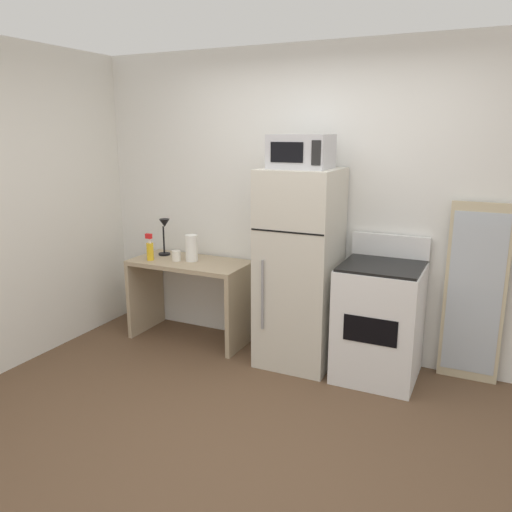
{
  "coord_description": "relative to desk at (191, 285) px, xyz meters",
  "views": [
    {
      "loc": [
        1.33,
        -2.46,
        1.91
      ],
      "look_at": [
        -0.36,
        1.1,
        0.94
      ],
      "focal_mm": 35.85,
      "sensor_mm": 36.0,
      "label": 1
    }
  ],
  "objects": [
    {
      "name": "desk_lamp",
      "position": [
        -0.32,
        0.08,
        0.47
      ],
      "size": [
        0.14,
        0.12,
        0.35
      ],
      "color": "black",
      "rests_on": "desk"
    },
    {
      "name": "ground_plane",
      "position": [
        1.15,
        -1.36,
        -0.52
      ],
      "size": [
        12.0,
        12.0,
        0.0
      ],
      "primitive_type": "plane",
      "color": "brown"
    },
    {
      "name": "paper_towel_roll",
      "position": [
        0.02,
        0.01,
        0.35
      ],
      "size": [
        0.11,
        0.11,
        0.24
      ],
      "primitive_type": "cylinder",
      "color": "white",
      "rests_on": "desk"
    },
    {
      "name": "leaning_mirror",
      "position": [
        2.4,
        0.23,
        0.18
      ],
      "size": [
        0.44,
        0.03,
        1.4
      ],
      "color": "#C6B793",
      "rests_on": "ground"
    },
    {
      "name": "desk",
      "position": [
        0.0,
        0.0,
        0.0
      ],
      "size": [
        1.08,
        0.53,
        0.75
      ],
      "color": "tan",
      "rests_on": "ground"
    },
    {
      "name": "oven_range",
      "position": [
        1.74,
        -0.03,
        -0.05
      ],
      "size": [
        0.62,
        0.61,
        1.1
      ],
      "color": "white",
      "rests_on": "ground"
    },
    {
      "name": "coffee_mug",
      "position": [
        -0.11,
        -0.05,
        0.28
      ],
      "size": [
        0.08,
        0.08,
        0.09
      ],
      "primitive_type": "cylinder",
      "color": "white",
      "rests_on": "desk"
    },
    {
      "name": "microwave",
      "position": [
        1.08,
        -0.05,
        1.23
      ],
      "size": [
        0.46,
        0.35,
        0.26
      ],
      "color": "#B7B7BC",
      "rests_on": "refrigerator"
    },
    {
      "name": "refrigerator",
      "position": [
        1.08,
        -0.03,
        0.29
      ],
      "size": [
        0.6,
        0.62,
        1.62
      ],
      "color": "beige",
      "rests_on": "ground"
    },
    {
      "name": "wall_back_white",
      "position": [
        1.15,
        0.34,
        0.78
      ],
      "size": [
        5.0,
        0.1,
        2.6
      ],
      "primitive_type": "cube",
      "color": "white",
      "rests_on": "ground"
    },
    {
      "name": "spray_bottle",
      "position": [
        -0.34,
        -0.13,
        0.33
      ],
      "size": [
        0.06,
        0.06,
        0.25
      ],
      "color": "yellow",
      "rests_on": "desk"
    }
  ]
}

